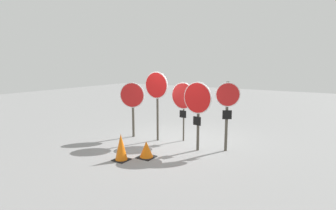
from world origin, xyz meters
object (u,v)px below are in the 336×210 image
object	(u,v)px
stop_sign_0	(132,100)
stop_sign_2	(183,99)
stop_sign_1	(157,91)
traffic_cone_0	(146,149)
stop_sign_3	(197,104)
traffic_cone_1	(121,147)
stop_sign_4	(227,104)

from	to	relation	value
stop_sign_0	stop_sign_2	xyz separation A→B (m)	(1.76, 0.52, 0.09)
stop_sign_1	traffic_cone_0	size ratio (longest dim) A/B	5.01
stop_sign_1	stop_sign_3	world-z (taller)	stop_sign_1
stop_sign_0	stop_sign_1	distance (m)	1.04
stop_sign_3	traffic_cone_0	size ratio (longest dim) A/B	4.44
stop_sign_3	traffic_cone_0	bearing A→B (deg)	-120.20
stop_sign_3	traffic_cone_1	bearing A→B (deg)	-121.41
stop_sign_1	stop_sign_3	xyz separation A→B (m)	(1.63, -0.23, -0.26)
stop_sign_3	traffic_cone_1	xyz separation A→B (m)	(-1.40, -1.82, -1.08)
stop_sign_2	traffic_cone_0	xyz separation A→B (m)	(-0.09, -1.95, -1.23)
stop_sign_2	stop_sign_4	world-z (taller)	stop_sign_4
stop_sign_2	stop_sign_4	distance (m)	1.64
stop_sign_4	stop_sign_2	bearing A→B (deg)	143.80
stop_sign_1	stop_sign_2	xyz separation A→B (m)	(0.78, 0.43, -0.25)
stop_sign_4	traffic_cone_1	bearing A→B (deg)	-161.91
stop_sign_4	traffic_cone_0	xyz separation A→B (m)	(-1.71, -1.71, -1.21)
stop_sign_2	traffic_cone_0	size ratio (longest dim) A/B	4.26
stop_sign_2	traffic_cone_1	size ratio (longest dim) A/B	2.69
traffic_cone_0	stop_sign_2	bearing A→B (deg)	87.40
stop_sign_0	stop_sign_3	world-z (taller)	stop_sign_3
stop_sign_3	stop_sign_4	xyz separation A→B (m)	(0.77, 0.43, 0.00)
stop_sign_2	stop_sign_1	bearing A→B (deg)	-147.24
stop_sign_1	stop_sign_3	bearing A→B (deg)	-7.12
traffic_cone_1	stop_sign_4	bearing A→B (deg)	46.08
stop_sign_1	stop_sign_3	size ratio (longest dim) A/B	1.13
stop_sign_4	traffic_cone_0	bearing A→B (deg)	-162.96
traffic_cone_0	traffic_cone_1	distance (m)	0.72
stop_sign_3	stop_sign_4	world-z (taller)	stop_sign_4
stop_sign_2	stop_sign_3	distance (m)	1.08
stop_sign_0	stop_sign_1	xyz separation A→B (m)	(0.98, 0.09, 0.34)
stop_sign_0	stop_sign_2	size ratio (longest dim) A/B	0.98
stop_sign_3	stop_sign_1	bearing A→B (deg)	178.23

